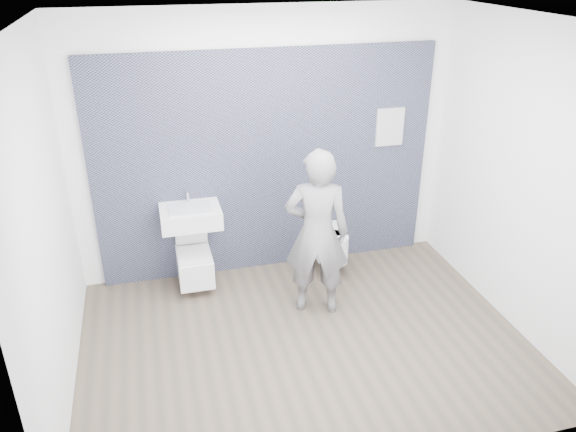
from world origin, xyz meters
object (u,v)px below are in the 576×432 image
object	(u,v)px
toilet_rounded	(330,244)
visitor	(317,233)
toilet_square	(195,264)
washbasin	(191,216)

from	to	relation	value
toilet_rounded	visitor	distance (m)	0.91
visitor	toilet_square	bearing A→B (deg)	-14.41
washbasin	visitor	bearing A→B (deg)	-32.86
toilet_square	toilet_rounded	size ratio (longest dim) A/B	1.17
washbasin	toilet_rounded	xyz separation A→B (m)	(1.48, -0.06, -0.49)
washbasin	toilet_square	size ratio (longest dim) A/B	0.91
washbasin	toilet_square	world-z (taller)	washbasin
toilet_rounded	toilet_square	bearing A→B (deg)	178.73
washbasin	toilet_square	distance (m)	0.55
toilet_square	toilet_rounded	bearing A→B (deg)	-1.27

